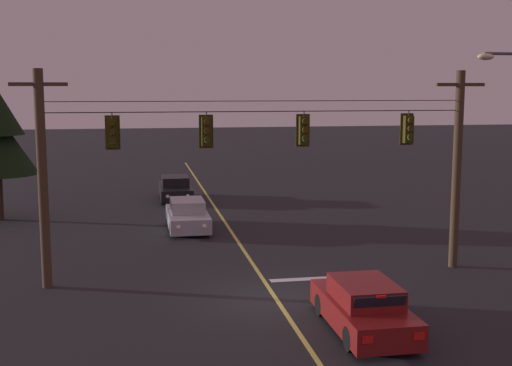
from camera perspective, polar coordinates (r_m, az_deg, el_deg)
ground_plane at (r=20.98m, az=1.74°, el=-9.91°), size 180.00×180.00×0.00m
lane_centre_stripe at (r=29.08m, az=-1.75°, el=-4.76°), size 0.14×60.00×0.01m
stop_bar_paint at (r=23.20m, az=5.38°, el=-8.14°), size 3.40×0.36×0.01m
signal_span_assembly at (r=22.60m, az=0.45°, el=1.05°), size 16.13×0.32×7.12m
traffic_light_leftmost at (r=22.08m, az=-12.22°, el=4.24°), size 0.48×0.41×1.22m
traffic_light_left_inner at (r=22.18m, az=-4.27°, el=4.42°), size 0.48×0.41×1.22m
traffic_light_centre at (r=22.77m, az=4.14°, el=4.52°), size 0.48×0.41×1.22m
traffic_light_right_inner at (r=23.99m, az=12.95°, el=4.52°), size 0.48×0.41×1.22m
car_waiting_near_lane at (r=18.41m, az=9.22°, el=-10.50°), size 1.80×4.33×1.39m
car_oncoming_lead at (r=30.91m, az=-5.89°, el=-2.80°), size 1.80×4.42×1.39m
car_oncoming_trailing at (r=39.10m, az=-6.94°, el=-0.51°), size 1.80×4.42×1.39m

